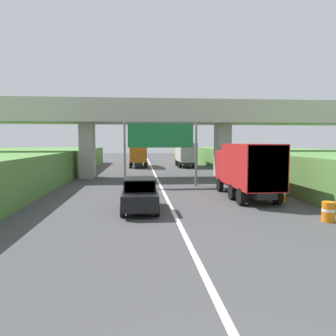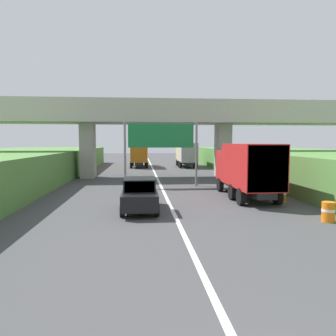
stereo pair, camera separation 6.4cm
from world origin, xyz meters
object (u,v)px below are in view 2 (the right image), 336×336
at_px(construction_barrel_2, 281,194).
at_px(truck_orange, 139,153).
at_px(overhead_highway_sign, 161,140).
at_px(truck_red, 246,168).
at_px(construction_barrel_3, 252,184).
at_px(car_black, 140,195).
at_px(construction_barrel_1, 328,212).
at_px(truck_yellow, 186,153).

bearing_deg(construction_barrel_2, truck_orange, 107.09).
xyz_separation_m(overhead_highway_sign, construction_barrel_2, (6.65, -7.31, -3.29)).
relative_size(truck_red, construction_barrel_3, 8.11).
distance_m(car_black, construction_barrel_1, 8.88).
bearing_deg(truck_red, construction_barrel_1, -75.45).
height_order(truck_orange, construction_barrel_1, truck_orange).
xyz_separation_m(truck_red, construction_barrel_2, (1.61, -1.57, -1.47)).
relative_size(truck_orange, construction_barrel_2, 8.11).
height_order(truck_red, construction_barrel_2, truck_red).
distance_m(overhead_highway_sign, truck_yellow, 20.37).
bearing_deg(construction_barrel_3, overhead_highway_sign, 158.24).
bearing_deg(car_black, truck_red, 26.16).
relative_size(truck_yellow, construction_barrel_3, 8.11).
height_order(overhead_highway_sign, truck_yellow, overhead_highway_sign).
bearing_deg(truck_yellow, overhead_highway_sign, -103.95).
distance_m(overhead_highway_sign, car_black, 9.65).
bearing_deg(overhead_highway_sign, construction_barrel_2, -47.72).
relative_size(truck_orange, construction_barrel_3, 8.11).
height_order(car_black, construction_barrel_3, car_black).
bearing_deg(overhead_highway_sign, truck_red, -48.71).
relative_size(overhead_highway_sign, truck_yellow, 0.81).
height_order(construction_barrel_2, construction_barrel_3, same).
bearing_deg(construction_barrel_1, truck_red, 104.55).
bearing_deg(car_black, construction_barrel_3, 37.89).
xyz_separation_m(truck_red, construction_barrel_1, (1.63, -6.26, -1.47)).
height_order(car_black, construction_barrel_1, car_black).
xyz_separation_m(car_black, construction_barrel_1, (8.36, -2.95, -0.40)).
relative_size(truck_orange, truck_red, 1.00).
height_order(truck_yellow, car_black, truck_yellow).
relative_size(truck_red, construction_barrel_1, 8.11).
distance_m(car_black, construction_barrel_3, 10.48).
distance_m(truck_yellow, construction_barrel_3, 22.42).
relative_size(truck_yellow, construction_barrel_2, 8.11).
bearing_deg(construction_barrel_3, car_black, -142.11).
distance_m(truck_yellow, construction_barrel_2, 27.10).
distance_m(truck_yellow, construction_barrel_1, 31.78).
distance_m(truck_orange, car_black, 29.34).
xyz_separation_m(truck_orange, car_black, (0.13, -29.32, -1.08)).
height_order(construction_barrel_1, construction_barrel_3, same).
height_order(truck_orange, construction_barrel_2, truck_orange).
relative_size(construction_barrel_1, construction_barrel_3, 1.00).
bearing_deg(truck_yellow, car_black, -102.91).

